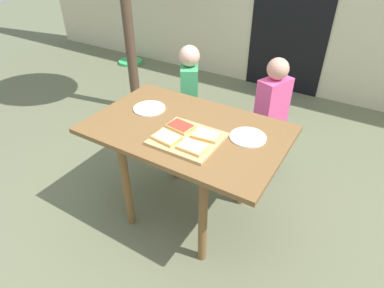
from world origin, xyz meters
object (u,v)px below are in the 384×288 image
object	(u,v)px
plate_white_left	(149,108)
pizza_slice_near_left	(167,138)
pizza_slice_far_right	(206,135)
garden_hose_coil	(130,62)
pizza_slice_near_right	(192,147)
cutting_board	(187,139)
dining_table	(187,140)
child_right	(271,113)
child_left	(190,93)
plate_white_right	(248,137)
pizza_slice_far_left	(180,126)

from	to	relation	value
plate_white_left	pizza_slice_near_left	bearing A→B (deg)	-38.70
pizza_slice_far_right	garden_hose_coil	size ratio (longest dim) A/B	0.47
pizza_slice_near_left	pizza_slice_far_right	bearing A→B (deg)	38.06
pizza_slice_near_right	cutting_board	bearing A→B (deg)	136.28
dining_table	child_right	bearing A→B (deg)	68.73
cutting_board	child_left	distance (m)	1.00
plate_white_right	pizza_slice_far_right	bearing A→B (deg)	-145.62
cutting_board	child_right	distance (m)	0.90
pizza_slice_near_right	child_right	size ratio (longest dim) A/B	0.16
pizza_slice_far_right	dining_table	bearing A→B (deg)	163.31
pizza_slice_near_left	plate_white_right	world-z (taller)	pizza_slice_near_left
plate_white_left	child_right	distance (m)	0.94
dining_table	plate_white_left	bearing A→B (deg)	168.36
cutting_board	plate_white_right	xyz separation A→B (m)	(0.28, 0.20, -0.00)
child_left	garden_hose_coil	size ratio (longest dim) A/B	2.76
pizza_slice_far_right	garden_hose_coil	xyz separation A→B (m)	(-2.47, 2.14, -0.73)
child_left	garden_hose_coil	world-z (taller)	child_left
pizza_slice_near_left	child_right	bearing A→B (deg)	71.98
dining_table	pizza_slice_far_right	size ratio (longest dim) A/B	7.41
dining_table	garden_hose_coil	size ratio (longest dim) A/B	3.48
child_left	child_right	size ratio (longest dim) A/B	0.97
pizza_slice_near_left	plate_white_right	distance (m)	0.47
pizza_slice_far_left	child_left	xyz separation A→B (m)	(-0.42, 0.78, -0.21)
pizza_slice_far_left	dining_table	bearing A→B (deg)	74.80
dining_table	plate_white_left	xyz separation A→B (m)	(-0.33, 0.07, 0.10)
plate_white_right	child_right	world-z (taller)	child_right
cutting_board	plate_white_left	world-z (taller)	cutting_board
cutting_board	pizza_slice_far_right	size ratio (longest dim) A/B	2.28
pizza_slice_near_right	pizza_slice_far_left	bearing A→B (deg)	139.99
pizza_slice_near_right	dining_table	bearing A→B (deg)	129.71
cutting_board	pizza_slice_far_left	xyz separation A→B (m)	(-0.09, 0.07, 0.02)
cutting_board	plate_white_left	xyz separation A→B (m)	(-0.41, 0.18, -0.00)
child_left	dining_table	bearing A→B (deg)	-59.56
cutting_board	plate_white_right	bearing A→B (deg)	35.29
pizza_slice_near_left	child_left	size ratio (longest dim) A/B	0.17
dining_table	pizza_slice_far_right	world-z (taller)	pizza_slice_far_right
cutting_board	pizza_slice_far_right	xyz separation A→B (m)	(0.09, 0.07, 0.02)
pizza_slice_far_left	pizza_slice_near_right	bearing A→B (deg)	-40.01
child_right	child_left	bearing A→B (deg)	-178.91
pizza_slice_far_left	plate_white_right	size ratio (longest dim) A/B	0.78
plate_white_left	child_left	distance (m)	0.69
pizza_slice_far_right	pizza_slice_far_left	bearing A→B (deg)	179.25
cutting_board	pizza_slice_near_right	size ratio (longest dim) A/B	2.40
pizza_slice_near_left	garden_hose_coil	world-z (taller)	pizza_slice_near_left
cutting_board	garden_hose_coil	distance (m)	3.33
plate_white_right	cutting_board	bearing A→B (deg)	-144.71
pizza_slice_far_right	pizza_slice_near_right	bearing A→B (deg)	-92.55
plate_white_right	child_right	xyz separation A→B (m)	(-0.07, 0.66, -0.18)
dining_table	cutting_board	size ratio (longest dim) A/B	3.25
dining_table	plate_white_right	world-z (taller)	plate_white_right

